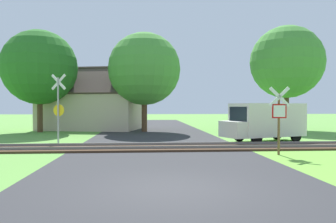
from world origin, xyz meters
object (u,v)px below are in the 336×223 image
Objects in this scene: stop_sign_near at (279,115)px; house at (91,109)px; tree_left at (40,67)px; crossing_sign_far at (58,106)px; tree_center at (144,69)px; mail_truck at (265,121)px; tree_far at (287,62)px.

house reaches higher than stop_sign_near.
stop_sign_near is at bearing -43.80° from tree_left.
crossing_sign_far is 10.38m from tree_center.
stop_sign_near is 19.83m from tree_left.
tree_left is (-3.61, -2.74, 3.37)m from house.
mail_truck is at bearing -50.00° from tree_center.
tree_center is at bearing -0.33° from tree_left.
house is 16.24m from mail_truck.
tree_center is at bearing -60.16° from stop_sign_near.
tree_center is at bearing 20.04° from mail_truck.
stop_sign_near is at bearing -44.61° from house.
mail_truck is at bearing -120.29° from tree_far.
house is at bearing -50.29° from stop_sign_near.
tree_far is (17.11, 9.70, 3.83)m from crossing_sign_far.
tree_far is (12.44, 0.93, 0.81)m from tree_center.
tree_far reaches higher than mail_truck.
mail_truck is (7.02, -8.36, -3.90)m from tree_center.
stop_sign_near is 16.45m from tree_far.
tree_left reaches higher than tree_center.
tree_far reaches higher than stop_sign_near.
crossing_sign_far is at bearing -118.05° from tree_center.
mail_truck is (11.80, -11.15, -0.59)m from house.
crossing_sign_far is at bearing -150.47° from tree_far.
tree_left is at bearing 179.67° from tree_center.
crossing_sign_far is 20.04m from tree_far.
house is at bearing 37.18° from tree_left.
crossing_sign_far is 11.56m from house.
tree_far is at bearing -50.25° from mail_truck.
tree_far is 1.11× the size of tree_left.
tree_left is at bearing -177.58° from tree_far.
house is at bearing 107.52° from crossing_sign_far.
tree_far is at bearing 2.42° from tree_left.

